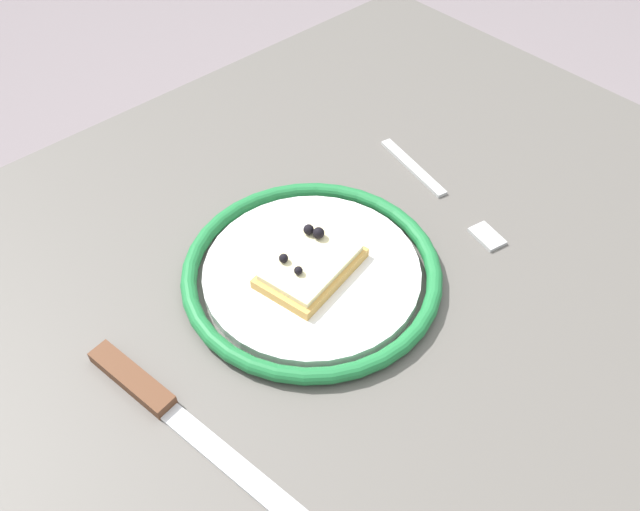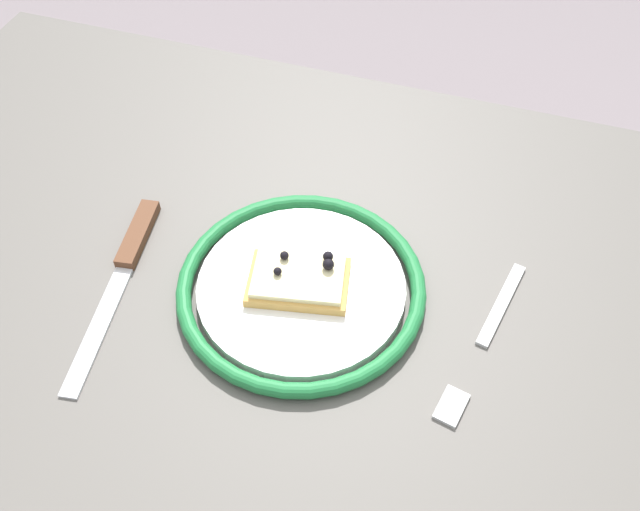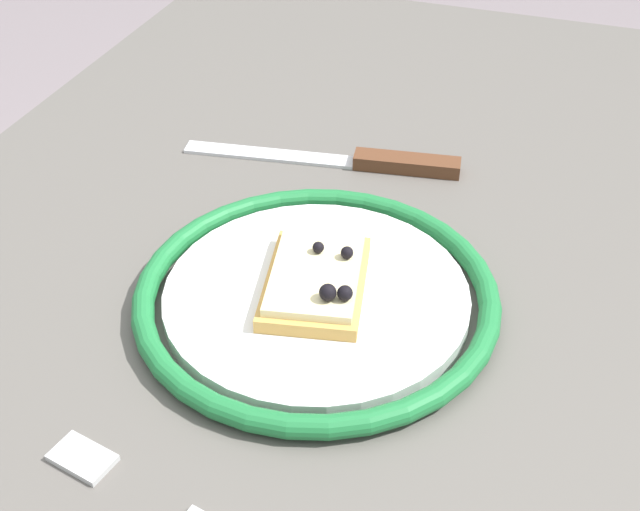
# 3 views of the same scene
# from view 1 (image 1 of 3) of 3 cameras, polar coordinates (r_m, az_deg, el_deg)

# --- Properties ---
(dining_table) EXTENTS (1.07, 0.71, 0.72)m
(dining_table) POSITION_cam_1_polar(r_m,az_deg,el_deg) (0.70, -3.07, -7.96)
(dining_table) COLOR #5B5651
(dining_table) RESTS_ON ground_plane
(plate) EXTENTS (0.25, 0.25, 0.02)m
(plate) POSITION_cam_1_polar(r_m,az_deg,el_deg) (0.63, -0.71, -1.46)
(plate) COLOR white
(plate) RESTS_ON dining_table
(pizza_slice_near) EXTENTS (0.11, 0.08, 0.03)m
(pizza_slice_near) POSITION_cam_1_polar(r_m,az_deg,el_deg) (0.62, -0.81, -0.84)
(pizza_slice_near) COLOR tan
(pizza_slice_near) RESTS_ON plate
(knife) EXTENTS (0.05, 0.24, 0.01)m
(knife) POSITION_cam_1_polar(r_m,az_deg,el_deg) (0.57, -13.84, -12.13)
(knife) COLOR silver
(knife) RESTS_ON dining_table
(fork) EXTENTS (0.06, 0.20, 0.00)m
(fork) POSITION_cam_1_polar(r_m,az_deg,el_deg) (0.73, 10.26, 5.49)
(fork) COLOR silver
(fork) RESTS_ON dining_table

